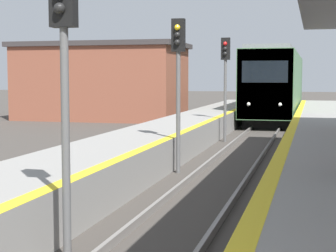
# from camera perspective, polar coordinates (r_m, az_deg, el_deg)

# --- Properties ---
(train) EXTENTS (2.78, 19.72, 4.34)m
(train) POSITION_cam_1_polar(r_m,az_deg,el_deg) (37.60, 11.03, 4.19)
(train) COLOR black
(train) RESTS_ON ground
(signal_near) EXTENTS (0.36, 0.31, 4.29)m
(signal_near) POSITION_cam_1_polar(r_m,az_deg,el_deg) (8.06, -10.53, 7.12)
(signal_near) COLOR #595959
(signal_near) RESTS_ON ground
(signal_mid) EXTENTS (0.36, 0.31, 4.29)m
(signal_mid) POSITION_cam_1_polar(r_m,az_deg,el_deg) (15.60, 1.04, 6.16)
(signal_mid) COLOR #595959
(signal_mid) RESTS_ON ground
(signal_far) EXTENTS (0.36, 0.31, 4.29)m
(signal_far) POSITION_cam_1_polar(r_m,az_deg,el_deg) (23.31, 5.85, 5.77)
(signal_far) COLOR #595959
(signal_far) RESTS_ON ground
(station_building) EXTENTS (10.46, 6.13, 4.80)m
(station_building) POSITION_cam_1_polar(r_m,az_deg,el_deg) (36.04, -6.72, 4.56)
(station_building) COLOR brown
(station_building) RESTS_ON ground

